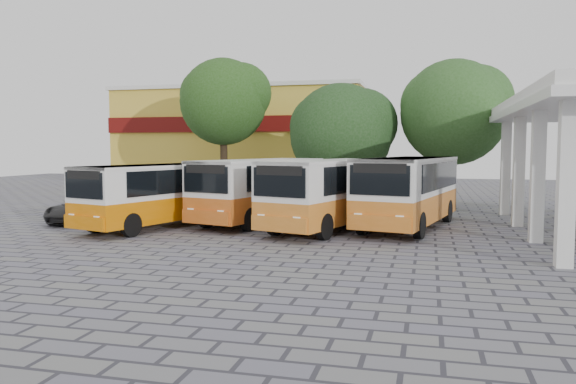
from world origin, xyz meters
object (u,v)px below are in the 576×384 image
(bus_far_left, at_px, (156,191))
(parked_car, at_px, (83,209))
(bus_far_right, at_px, (409,188))
(bus_centre_right, at_px, (330,189))
(bus_centre_left, at_px, (260,186))

(bus_far_left, relative_size, parked_car, 1.81)
(bus_far_right, height_order, parked_car, bus_far_right)
(bus_centre_right, distance_m, bus_far_right, 3.35)
(parked_car, bearing_deg, bus_far_left, -20.37)
(bus_centre_right, bearing_deg, parked_car, -161.10)
(bus_centre_left, distance_m, bus_centre_right, 3.67)
(parked_car, bearing_deg, bus_centre_right, -6.00)
(bus_centre_right, bearing_deg, bus_far_right, 37.36)
(bus_centre_left, distance_m, bus_far_right, 6.57)
(bus_far_left, distance_m, parked_car, 4.37)
(bus_centre_left, xyz_separation_m, bus_centre_right, (3.43, -1.30, 0.01))
(bus_centre_right, height_order, bus_far_right, bus_far_right)
(bus_centre_right, height_order, parked_car, bus_centre_right)
(bus_centre_left, height_order, bus_far_right, bus_far_right)
(bus_centre_left, xyz_separation_m, parked_car, (-8.00, -1.66, -1.05))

